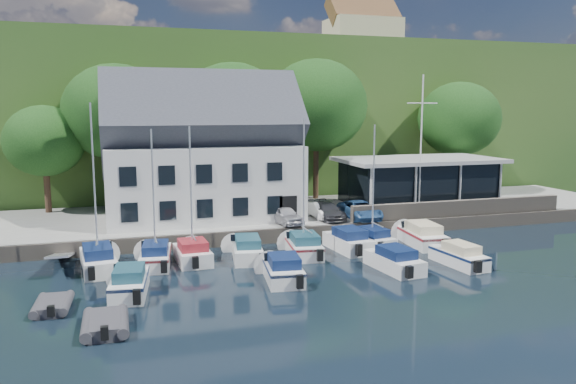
% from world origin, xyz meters
% --- Properties ---
extents(ground, '(180.00, 180.00, 0.00)m').
position_xyz_m(ground, '(0.00, 0.00, 0.00)').
color(ground, black).
rests_on(ground, ground).
extents(quay, '(60.00, 13.00, 1.00)m').
position_xyz_m(quay, '(0.00, 17.50, 0.50)').
color(quay, gray).
rests_on(quay, ground).
extents(quay_face, '(60.00, 0.30, 1.00)m').
position_xyz_m(quay_face, '(0.00, 11.00, 0.50)').
color(quay_face, '#70665A').
rests_on(quay_face, ground).
extents(hillside, '(160.00, 75.00, 16.00)m').
position_xyz_m(hillside, '(0.00, 62.00, 8.00)').
color(hillside, '#2A511E').
rests_on(hillside, ground).
extents(field_patch, '(50.00, 30.00, 0.30)m').
position_xyz_m(field_patch, '(8.00, 70.00, 16.15)').
color(field_patch, '#536432').
rests_on(field_patch, hillside).
extents(farmhouse, '(10.40, 7.00, 8.20)m').
position_xyz_m(farmhouse, '(22.00, 52.00, 20.10)').
color(farmhouse, '#C5B196').
rests_on(farmhouse, hillside).
extents(harbor_building, '(14.40, 8.20, 8.70)m').
position_xyz_m(harbor_building, '(-7.00, 16.50, 5.35)').
color(harbor_building, silver).
rests_on(harbor_building, quay).
extents(club_pavilion, '(13.20, 7.20, 4.10)m').
position_xyz_m(club_pavilion, '(11.00, 16.00, 3.05)').
color(club_pavilion, black).
rests_on(club_pavilion, quay).
extents(seawall, '(18.00, 0.50, 1.20)m').
position_xyz_m(seawall, '(12.00, 11.40, 1.60)').
color(seawall, '#70665A').
rests_on(seawall, quay).
extents(gangway, '(1.20, 6.00, 1.40)m').
position_xyz_m(gangway, '(-16.50, 9.00, 0.00)').
color(gangway, silver).
rests_on(gangway, ground).
extents(car_silver, '(2.33, 4.03, 1.29)m').
position_xyz_m(car_silver, '(-1.80, 12.45, 1.64)').
color(car_silver, silver).
rests_on(car_silver, quay).
extents(car_white, '(1.36, 3.59, 1.17)m').
position_xyz_m(car_white, '(1.42, 13.66, 1.59)').
color(car_white, silver).
rests_on(car_white, quay).
extents(car_dgrey, '(1.89, 4.34, 1.24)m').
position_xyz_m(car_dgrey, '(1.77, 13.23, 1.62)').
color(car_dgrey, '#303135').
rests_on(car_dgrey, quay).
extents(car_blue, '(1.69, 4.20, 1.43)m').
position_xyz_m(car_blue, '(4.15, 12.53, 1.71)').
color(car_blue, '#2C5487').
rests_on(car_blue, quay).
extents(flagpole, '(2.58, 0.20, 10.76)m').
position_xyz_m(flagpole, '(9.40, 13.00, 6.38)').
color(flagpole, silver).
rests_on(flagpole, quay).
extents(tree_0, '(6.21, 6.21, 8.48)m').
position_xyz_m(tree_0, '(-18.52, 22.25, 5.24)').
color(tree_0, '#12330F').
rests_on(tree_0, quay).
extents(tree_1, '(8.64, 8.64, 11.80)m').
position_xyz_m(tree_1, '(-13.01, 22.53, 6.90)').
color(tree_1, '#12330F').
rests_on(tree_1, quay).
extents(tree_2, '(8.87, 8.87, 12.12)m').
position_xyz_m(tree_2, '(-3.45, 22.46, 7.06)').
color(tree_2, '#12330F').
rests_on(tree_2, quay).
extents(tree_3, '(9.24, 9.24, 12.63)m').
position_xyz_m(tree_3, '(4.30, 22.69, 7.32)').
color(tree_3, '#12330F').
rests_on(tree_3, quay).
extents(tree_5, '(7.85, 7.85, 10.73)m').
position_xyz_m(tree_5, '(18.50, 21.64, 6.37)').
color(tree_5, '#12330F').
rests_on(tree_5, quay).
extents(boat_r1_0, '(2.65, 6.87, 9.17)m').
position_xyz_m(boat_r1_0, '(-14.43, 7.66, 4.59)').
color(boat_r1_0, white).
rests_on(boat_r1_0, ground).
extents(boat_r1_1, '(2.61, 6.20, 8.61)m').
position_xyz_m(boat_r1_1, '(-11.21, 7.67, 4.31)').
color(boat_r1_1, white).
rests_on(boat_r1_1, ground).
extents(boat_r1_2, '(2.28, 5.29, 8.58)m').
position_xyz_m(boat_r1_2, '(-9.02, 7.70, 4.29)').
color(boat_r1_2, white).
rests_on(boat_r1_2, ground).
extents(boat_r1_3, '(2.81, 6.52, 1.42)m').
position_xyz_m(boat_r1_3, '(-5.67, 7.66, 0.71)').
color(boat_r1_3, white).
rests_on(boat_r1_3, ground).
extents(boat_r1_4, '(2.75, 6.13, 8.82)m').
position_xyz_m(boat_r1_4, '(-2.07, 7.34, 4.41)').
color(boat_r1_4, white).
rests_on(boat_r1_4, ground).
extents(boat_r1_5, '(2.56, 5.92, 1.52)m').
position_xyz_m(boat_r1_5, '(1.12, 7.64, 0.76)').
color(boat_r1_5, white).
rests_on(boat_r1_5, ground).
extents(boat_r1_6, '(2.54, 5.47, 8.37)m').
position_xyz_m(boat_r1_6, '(2.98, 7.92, 4.19)').
color(boat_r1_6, white).
rests_on(boat_r1_6, ground).
extents(boat_r1_7, '(2.76, 7.14, 1.54)m').
position_xyz_m(boat_r1_7, '(6.53, 7.70, 0.77)').
color(boat_r1_7, white).
rests_on(boat_r1_7, ground).
extents(boat_r2_0, '(2.53, 5.85, 1.48)m').
position_xyz_m(boat_r2_0, '(-12.82, 2.72, 0.74)').
color(boat_r2_0, white).
rests_on(boat_r2_0, ground).
extents(boat_r2_2, '(2.69, 5.70, 1.45)m').
position_xyz_m(boat_r2_2, '(-4.83, 2.64, 0.72)').
color(boat_r2_2, white).
rests_on(boat_r2_2, ground).
extents(boat_r2_3, '(2.53, 6.01, 1.39)m').
position_xyz_m(boat_r2_3, '(1.87, 2.70, 0.70)').
color(boat_r2_3, white).
rests_on(boat_r2_3, ground).
extents(boat_r2_4, '(2.15, 5.80, 1.39)m').
position_xyz_m(boat_r2_4, '(5.98, 2.44, 0.69)').
color(boat_r2_4, white).
rests_on(boat_r2_4, ground).
extents(dinghy_0, '(1.83, 2.90, 0.66)m').
position_xyz_m(dinghy_0, '(-16.28, 1.45, 0.33)').
color(dinghy_0, '#39383D').
rests_on(dinghy_0, ground).
extents(dinghy_1, '(1.97, 3.28, 0.76)m').
position_xyz_m(dinghy_1, '(-13.92, -1.75, 0.38)').
color(dinghy_1, '#39383D').
rests_on(dinghy_1, ground).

